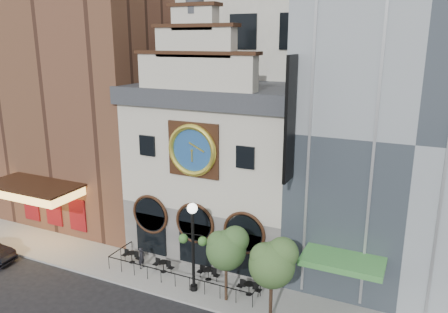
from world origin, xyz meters
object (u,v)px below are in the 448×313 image
at_px(bistro_1, 163,266).
at_px(bistro_3, 249,288).
at_px(bistro_2, 208,273).
at_px(bistro_0, 132,256).
at_px(pedestrian, 142,258).
at_px(tree_right, 273,262).
at_px(lamppost, 193,237).
at_px(tree_left, 227,247).

bearing_deg(bistro_1, bistro_3, -0.50).
bearing_deg(bistro_2, bistro_0, -177.64).
distance_m(pedestrian, tree_right, 10.62).
relative_size(bistro_3, tree_right, 0.31).
xyz_separation_m(lamppost, tree_left, (2.33, -0.08, -0.11)).
distance_m(tree_left, tree_right, 3.25).
relative_size(bistro_1, pedestrian, 1.05).
xyz_separation_m(pedestrian, tree_left, (6.91, -0.96, 2.74)).
distance_m(bistro_0, tree_right, 11.80).
bearing_deg(bistro_2, tree_left, -36.66).
bearing_deg(tree_left, bistro_0, 170.86).
distance_m(bistro_0, bistro_1, 2.75).
bearing_deg(bistro_1, lamppost, -19.59).
relative_size(bistro_1, bistro_2, 1.00).
bearing_deg(pedestrian, tree_right, -96.04).
bearing_deg(bistro_3, bistro_1, 179.50).
bearing_deg(bistro_1, tree_right, -13.31).
bearing_deg(bistro_2, bistro_3, -8.62).
height_order(bistro_1, pedestrian, pedestrian).
distance_m(bistro_1, lamppost, 4.42).
bearing_deg(lamppost, tree_left, -10.35).
bearing_deg(tree_left, lamppost, 178.07).
relative_size(bistro_0, bistro_2, 1.00).
bearing_deg(bistro_3, bistro_0, 178.60).
bearing_deg(tree_left, bistro_1, 167.96).
xyz_separation_m(bistro_2, bistro_3, (3.07, -0.47, 0.00)).
bearing_deg(tree_right, bistro_3, 137.68).
relative_size(bistro_2, bistro_3, 1.00).
relative_size(bistro_0, tree_left, 0.33).
bearing_deg(bistro_0, bistro_1, -3.45).
relative_size(lamppost, tree_left, 1.22).
bearing_deg(bistro_0, lamppost, -12.03).
height_order(bistro_0, lamppost, lamppost).
bearing_deg(bistro_2, lamppost, -100.55).
relative_size(bistro_2, tree_right, 0.31).
bearing_deg(bistro_0, pedestrian, -16.49).
bearing_deg(bistro_2, tree_right, -24.79).
xyz_separation_m(bistro_2, lamppost, (-0.27, -1.45, 3.13)).
distance_m(bistro_0, lamppost, 6.60).
relative_size(bistro_3, pedestrian, 1.05).
bearing_deg(lamppost, tree_right, -18.20).
height_order(bistro_0, bistro_2, same).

